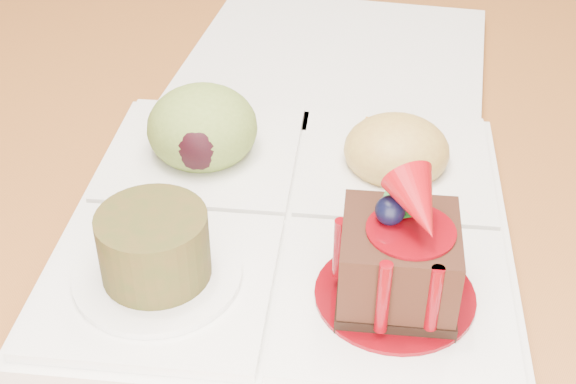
{
  "coord_description": "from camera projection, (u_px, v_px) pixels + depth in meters",
  "views": [
    {
      "loc": [
        -0.07,
        -0.91,
        1.07
      ],
      "look_at": [
        -0.08,
        -0.53,
        0.79
      ],
      "focal_mm": 50.0,
      "sensor_mm": 36.0,
      "label": 1
    }
  ],
  "objects": [
    {
      "name": "second_plate",
      "position": [
        336.0,
        62.0,
        0.68
      ],
      "size": [
        0.28,
        0.28,
        0.01
      ],
      "primitive_type": "cube",
      "rotation": [
        0.0,
        0.0,
        -0.19
      ],
      "color": "silver",
      "rests_on": "dining_table"
    },
    {
      "name": "dining_table",
      "position": [
        363.0,
        2.0,
        0.96
      ],
      "size": [
        1.0,
        1.8,
        0.75
      ],
      "color": "brown",
      "rests_on": "ground"
    },
    {
      "name": "sampler_plate",
      "position": [
        286.0,
        206.0,
        0.49
      ],
      "size": [
        0.29,
        0.29,
        0.1
      ],
      "rotation": [
        0.0,
        0.0,
        -0.09
      ],
      "color": "silver",
      "rests_on": "dining_table"
    },
    {
      "name": "ground",
      "position": [
        341.0,
        381.0,
        1.37
      ],
      "size": [
        6.0,
        6.0,
        0.0
      ],
      "primitive_type": "plane",
      "color": "#582F19"
    }
  ]
}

